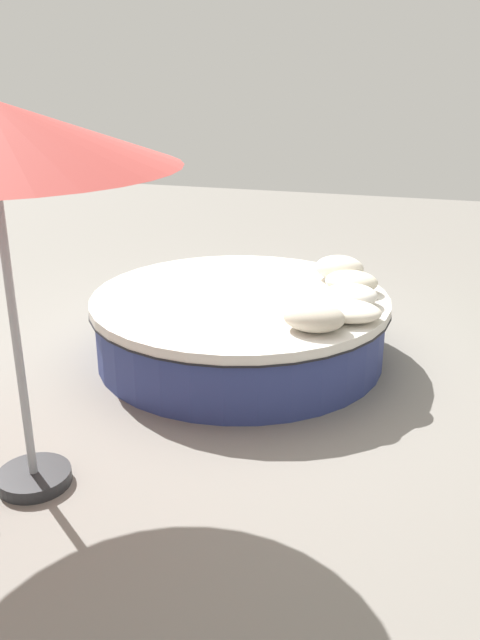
% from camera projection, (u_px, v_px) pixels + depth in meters
% --- Properties ---
extents(ground_plane, '(16.00, 16.00, 0.00)m').
position_uv_depth(ground_plane, '(240.00, 356.00, 5.76)').
color(ground_plane, gray).
extents(round_bed, '(2.51, 2.51, 0.56)m').
position_uv_depth(round_bed, '(240.00, 325.00, 5.66)').
color(round_bed, navy).
rests_on(round_bed, ground_plane).
extents(throw_pillow_0, '(0.45, 0.34, 0.20)m').
position_uv_depth(throw_pillow_0, '(314.00, 317.00, 4.79)').
color(throw_pillow_0, beige).
rests_on(throw_pillow_0, round_bed).
extents(throw_pillow_1, '(0.54, 0.40, 0.14)m').
position_uv_depth(throw_pillow_1, '(346.00, 311.00, 5.01)').
color(throw_pillow_1, silver).
rests_on(throw_pillow_1, round_bed).
extents(throw_pillow_2, '(0.43, 0.39, 0.16)m').
position_uv_depth(throw_pillow_2, '(351.00, 295.00, 5.31)').
color(throw_pillow_2, white).
rests_on(throw_pillow_2, round_bed).
extents(throw_pillow_3, '(0.45, 0.35, 0.18)m').
position_uv_depth(throw_pillow_3, '(351.00, 282.00, 5.62)').
color(throw_pillow_3, beige).
rests_on(throw_pillow_3, round_bed).
extents(throw_pillow_4, '(0.43, 0.33, 0.22)m').
position_uv_depth(throw_pillow_4, '(339.00, 268.00, 5.93)').
color(throw_pillow_4, silver).
rests_on(throw_pillow_4, round_bed).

